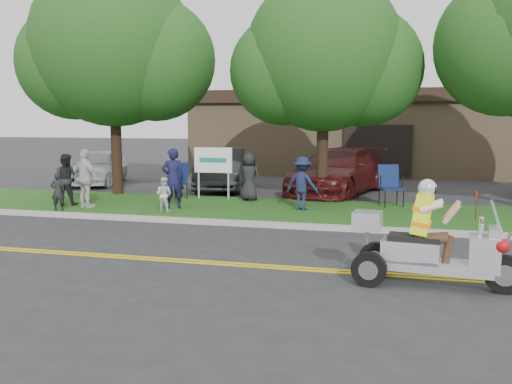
% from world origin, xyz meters
% --- Properties ---
extents(ground, '(120.00, 120.00, 0.00)m').
position_xyz_m(ground, '(0.00, 0.00, 0.00)').
color(ground, '#28282B').
rests_on(ground, ground).
extents(centerline_near, '(60.00, 0.10, 0.01)m').
position_xyz_m(centerline_near, '(0.00, -0.58, 0.01)').
color(centerline_near, gold).
rests_on(centerline_near, ground).
extents(centerline_far, '(60.00, 0.10, 0.01)m').
position_xyz_m(centerline_far, '(0.00, -0.42, 0.01)').
color(centerline_far, gold).
rests_on(centerline_far, ground).
extents(curb, '(60.00, 0.25, 0.12)m').
position_xyz_m(curb, '(0.00, 3.05, 0.06)').
color(curb, '#A8A89E').
rests_on(curb, ground).
extents(grass_verge, '(60.00, 4.00, 0.10)m').
position_xyz_m(grass_verge, '(0.00, 5.20, 0.06)').
color(grass_verge, '#185216').
rests_on(grass_verge, ground).
extents(commercial_building, '(18.00, 8.20, 4.00)m').
position_xyz_m(commercial_building, '(2.00, 18.98, 2.01)').
color(commercial_building, '#9E7F5B').
rests_on(commercial_building, ground).
extents(tree_left, '(6.62, 5.40, 7.78)m').
position_xyz_m(tree_left, '(-6.44, 7.03, 4.85)').
color(tree_left, '#332114').
rests_on(tree_left, ground).
extents(tree_mid, '(5.88, 4.80, 7.05)m').
position_xyz_m(tree_mid, '(0.55, 7.23, 4.43)').
color(tree_mid, '#332114').
rests_on(tree_mid, ground).
extents(business_sign, '(1.25, 0.06, 1.75)m').
position_xyz_m(business_sign, '(-2.90, 6.60, 1.26)').
color(business_sign, silver).
rests_on(business_sign, ground).
extents(trike_scooter, '(2.63, 0.93, 1.72)m').
position_xyz_m(trike_scooter, '(3.20, -0.97, 0.60)').
color(trike_scooter, black).
rests_on(trike_scooter, ground).
extents(lawn_chair_a, '(0.81, 0.82, 1.14)m').
position_xyz_m(lawn_chair_a, '(-4.03, 6.47, 0.75)').
color(lawn_chair_a, black).
rests_on(lawn_chair_a, grass_verge).
extents(lawn_chair_b, '(0.82, 0.84, 1.20)m').
position_xyz_m(lawn_chair_b, '(2.59, 6.62, 0.78)').
color(lawn_chair_b, black).
rests_on(lawn_chair_b, grass_verge).
extents(spectator_adult_left, '(0.75, 0.65, 1.73)m').
position_xyz_m(spectator_adult_left, '(-3.42, 4.54, 0.97)').
color(spectator_adult_left, '#15153A').
rests_on(spectator_adult_left, grass_verge).
extents(spectator_adult_mid, '(0.80, 0.66, 1.52)m').
position_xyz_m(spectator_adult_mid, '(-6.77, 4.37, 0.87)').
color(spectator_adult_mid, black).
rests_on(spectator_adult_mid, grass_verge).
extents(spectator_adult_right, '(1.08, 0.74, 1.70)m').
position_xyz_m(spectator_adult_right, '(-5.88, 4.02, 0.95)').
color(spectator_adult_right, silver).
rests_on(spectator_adult_right, grass_verge).
extents(spectator_chair_a, '(1.09, 0.81, 1.50)m').
position_xyz_m(spectator_chair_a, '(0.20, 5.21, 0.85)').
color(spectator_chair_a, '#171F41').
rests_on(spectator_chair_a, grass_verge).
extents(spectator_chair_b, '(0.80, 0.60, 1.50)m').
position_xyz_m(spectator_chair_b, '(-1.69, 6.54, 0.85)').
color(spectator_chair_b, black).
rests_on(spectator_chair_b, grass_verge).
extents(child_left, '(0.45, 0.36, 1.07)m').
position_xyz_m(child_left, '(-6.39, 3.40, 0.64)').
color(child_left, black).
rests_on(child_left, grass_verge).
extents(child_right, '(0.50, 0.41, 0.97)m').
position_xyz_m(child_right, '(-3.44, 3.91, 0.59)').
color(child_right, silver).
rests_on(child_right, grass_verge).
extents(parked_car_far_left, '(2.68, 4.50, 1.43)m').
position_xyz_m(parked_car_far_left, '(-9.00, 10.07, 0.72)').
color(parked_car_far_left, silver).
rests_on(parked_car_far_left, ground).
extents(parked_car_left, '(2.60, 4.94, 1.55)m').
position_xyz_m(parked_car_left, '(-3.63, 9.73, 0.78)').
color(parked_car_left, '#28282A').
rests_on(parked_car_left, ground).
extents(parked_car_mid, '(2.48, 5.02, 1.37)m').
position_xyz_m(parked_car_mid, '(0.34, 10.61, 0.69)').
color(parked_car_mid, black).
rests_on(parked_car_mid, ground).
extents(parked_car_right, '(3.66, 5.94, 1.61)m').
position_xyz_m(parked_car_right, '(0.80, 9.49, 0.80)').
color(parked_car_right, '#430F10').
rests_on(parked_car_right, ground).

